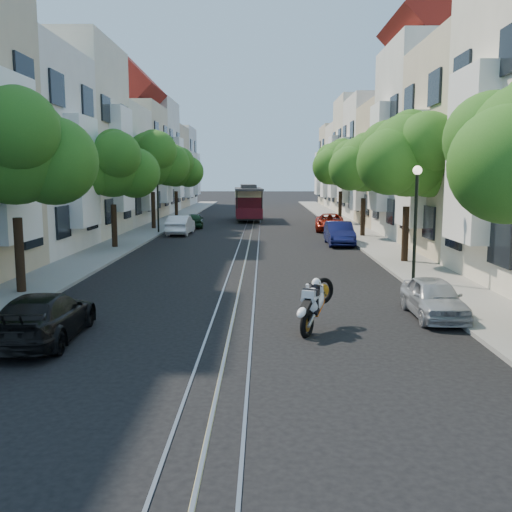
{
  "coord_description": "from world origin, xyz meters",
  "views": [
    {
      "loc": [
        0.85,
        -16.48,
        3.94
      ],
      "look_at": [
        0.58,
        3.83,
        1.06
      ],
      "focal_mm": 40.0,
      "sensor_mm": 36.0,
      "label": 1
    }
  ],
  "objects_px": {
    "tree_w_b": "(113,167)",
    "lamp_west": "(158,192)",
    "tree_w_c": "(153,160)",
    "tree_e_b": "(410,157)",
    "sportbike_rider": "(314,302)",
    "parked_car_e_mid": "(339,233)",
    "parked_car_w_mid": "(181,225)",
    "lamp_east": "(416,206)",
    "cable_car": "(248,201)",
    "parked_car_e_far": "(330,222)",
    "tree_e_d": "(342,164)",
    "parked_car_e_near": "(434,298)",
    "tree_w_a": "(15,150)",
    "parked_car_w_near": "(44,317)",
    "parked_car_w_far": "(194,220)",
    "tree_w_d": "(176,168)",
    "tree_e_c": "(365,165)"
  },
  "relations": [
    {
      "from": "lamp_west",
      "to": "parked_car_e_mid",
      "type": "relative_size",
      "value": 1.03
    },
    {
      "from": "tree_w_b",
      "to": "tree_w_c",
      "type": "bearing_deg",
      "value": 90.0
    },
    {
      "from": "tree_w_d",
      "to": "cable_car",
      "type": "xyz_separation_m",
      "value": [
        6.64,
        -2.22,
        -2.9
      ]
    },
    {
      "from": "sportbike_rider",
      "to": "parked_car_e_mid",
      "type": "height_order",
      "value": "parked_car_e_mid"
    },
    {
      "from": "tree_e_b",
      "to": "sportbike_rider",
      "type": "xyz_separation_m",
      "value": [
        -5.13,
        -11.31,
        -3.97
      ]
    },
    {
      "from": "tree_w_c",
      "to": "tree_w_d",
      "type": "bearing_deg",
      "value": 90.0
    },
    {
      "from": "tree_w_c",
      "to": "parked_car_e_near",
      "type": "distance_m",
      "value": 29.15
    },
    {
      "from": "parked_car_e_mid",
      "to": "parked_car_w_near",
      "type": "xyz_separation_m",
      "value": [
        -9.56,
        -19.18,
        -0.07
      ]
    },
    {
      "from": "tree_w_a",
      "to": "sportbike_rider",
      "type": "xyz_separation_m",
      "value": [
        9.27,
        -4.31,
        -3.97
      ]
    },
    {
      "from": "parked_car_e_mid",
      "to": "tree_e_d",
      "type": "bearing_deg",
      "value": 82.27
    },
    {
      "from": "tree_w_d",
      "to": "tree_e_b",
      "type": "bearing_deg",
      "value": -61.93
    },
    {
      "from": "parked_car_w_far",
      "to": "tree_w_d",
      "type": "bearing_deg",
      "value": -78.96
    },
    {
      "from": "tree_w_b",
      "to": "parked_car_e_far",
      "type": "distance_m",
      "value": 16.74
    },
    {
      "from": "parked_car_e_mid",
      "to": "lamp_east",
      "type": "bearing_deg",
      "value": -84.35
    },
    {
      "from": "parked_car_e_mid",
      "to": "parked_car_w_mid",
      "type": "distance_m",
      "value": 11.36
    },
    {
      "from": "tree_e_b",
      "to": "parked_car_w_near",
      "type": "distance_m",
      "value": 17.42
    },
    {
      "from": "parked_car_e_far",
      "to": "tree_w_c",
      "type": "bearing_deg",
      "value": -179.31
    },
    {
      "from": "tree_e_b",
      "to": "parked_car_w_far",
      "type": "relative_size",
      "value": 2.02
    },
    {
      "from": "tree_w_c",
      "to": "parked_car_e_near",
      "type": "height_order",
      "value": "tree_w_c"
    },
    {
      "from": "lamp_west",
      "to": "parked_car_w_near",
      "type": "xyz_separation_m",
      "value": [
        1.9,
        -25.28,
        -2.26
      ]
    },
    {
      "from": "tree_w_b",
      "to": "parked_car_e_near",
      "type": "distance_m",
      "value": 19.92
    },
    {
      "from": "lamp_west",
      "to": "parked_car_w_mid",
      "type": "relative_size",
      "value": 1.06
    },
    {
      "from": "tree_e_d",
      "to": "parked_car_w_far",
      "type": "bearing_deg",
      "value": -159.01
    },
    {
      "from": "tree_w_c",
      "to": "tree_e_b",
      "type": "bearing_deg",
      "value": -48.01
    },
    {
      "from": "parked_car_w_near",
      "to": "sportbike_rider",
      "type": "bearing_deg",
      "value": -173.5
    },
    {
      "from": "tree_e_b",
      "to": "tree_e_c",
      "type": "bearing_deg",
      "value": 90.0
    },
    {
      "from": "parked_car_w_mid",
      "to": "lamp_west",
      "type": "bearing_deg",
      "value": -15.74
    },
    {
      "from": "lamp_east",
      "to": "parked_car_e_mid",
      "type": "bearing_deg",
      "value": 95.46
    },
    {
      "from": "cable_car",
      "to": "lamp_west",
      "type": "bearing_deg",
      "value": -119.43
    },
    {
      "from": "tree_w_c",
      "to": "lamp_east",
      "type": "height_order",
      "value": "tree_w_c"
    },
    {
      "from": "lamp_east",
      "to": "parked_car_w_far",
      "type": "bearing_deg",
      "value": 115.43
    },
    {
      "from": "tree_e_c",
      "to": "lamp_west",
      "type": "relative_size",
      "value": 1.57
    },
    {
      "from": "tree_e_b",
      "to": "tree_e_d",
      "type": "height_order",
      "value": "tree_e_d"
    },
    {
      "from": "parked_car_e_far",
      "to": "parked_car_e_near",
      "type": "bearing_deg",
      "value": -85.64
    },
    {
      "from": "tree_w_a",
      "to": "cable_car",
      "type": "relative_size",
      "value": 0.88
    },
    {
      "from": "tree_e_b",
      "to": "parked_car_e_near",
      "type": "bearing_deg",
      "value": -99.59
    },
    {
      "from": "tree_e_c",
      "to": "parked_car_e_mid",
      "type": "height_order",
      "value": "tree_e_c"
    },
    {
      "from": "cable_car",
      "to": "tree_e_b",
      "type": "bearing_deg",
      "value": -75.78
    },
    {
      "from": "parked_car_e_mid",
      "to": "sportbike_rider",
      "type": "bearing_deg",
      "value": -99.26
    },
    {
      "from": "parked_car_w_mid",
      "to": "tree_e_c",
      "type": "bearing_deg",
      "value": 174.49
    },
    {
      "from": "tree_w_d",
      "to": "tree_e_c",
      "type": "bearing_deg",
      "value": -48.01
    },
    {
      "from": "tree_w_c",
      "to": "parked_car_e_mid",
      "type": "relative_size",
      "value": 1.76
    },
    {
      "from": "cable_car",
      "to": "parked_car_e_far",
      "type": "relative_size",
      "value": 1.71
    },
    {
      "from": "tree_w_a",
      "to": "sportbike_rider",
      "type": "bearing_deg",
      "value": -24.93
    },
    {
      "from": "lamp_west",
      "to": "lamp_east",
      "type": "bearing_deg",
      "value": -55.01
    },
    {
      "from": "tree_e_b",
      "to": "tree_e_d",
      "type": "bearing_deg",
      "value": 90.0
    },
    {
      "from": "tree_w_d",
      "to": "cable_car",
      "type": "bearing_deg",
      "value": -18.47
    },
    {
      "from": "tree_w_b",
      "to": "lamp_west",
      "type": "relative_size",
      "value": 1.51
    },
    {
      "from": "tree_w_a",
      "to": "cable_car",
      "type": "height_order",
      "value": "tree_w_a"
    },
    {
      "from": "tree_e_b",
      "to": "tree_w_b",
      "type": "bearing_deg",
      "value": 160.85
    }
  ]
}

